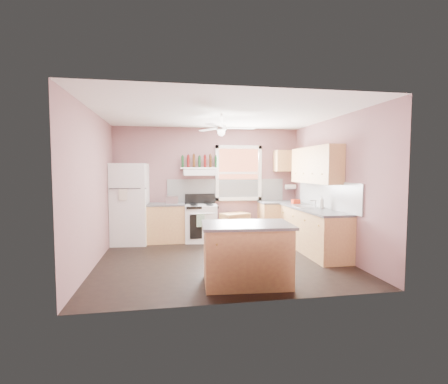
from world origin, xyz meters
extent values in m
plane|color=black|center=(0.00, 0.00, 0.00)|extent=(4.50, 4.50, 0.00)
plane|color=white|center=(0.00, 0.00, 2.70)|extent=(4.50, 4.50, 0.00)
cube|color=#805658|center=(0.00, 2.02, 1.35)|extent=(4.50, 0.05, 2.70)
cube|color=#805658|center=(2.27, 0.00, 1.35)|extent=(0.05, 4.00, 2.70)
cube|color=#805658|center=(-2.27, 0.00, 1.35)|extent=(0.05, 4.00, 2.70)
cube|color=white|center=(0.45, 1.99, 1.18)|extent=(2.90, 0.03, 0.55)
cube|color=white|center=(2.23, 0.30, 1.18)|extent=(0.03, 2.60, 0.55)
cube|color=brown|center=(0.75, 1.98, 1.60)|extent=(1.00, 0.02, 1.20)
cube|color=white|center=(0.75, 1.96, 1.60)|extent=(1.16, 0.07, 1.36)
cube|color=white|center=(-1.83, 1.66, 0.91)|extent=(0.82, 0.80, 1.82)
cube|color=#B87B4C|center=(-1.06, 1.70, 0.43)|extent=(0.90, 0.60, 0.86)
cube|color=#4C4C4F|center=(-1.06, 1.70, 0.88)|extent=(0.92, 0.62, 0.04)
cube|color=silver|center=(-0.89, 1.59, 0.99)|extent=(0.28, 0.16, 0.18)
cube|color=white|center=(-0.22, 1.63, 0.43)|extent=(0.79, 0.71, 0.86)
cube|color=white|center=(-0.23, 1.75, 1.62)|extent=(0.78, 0.50, 0.14)
cube|color=white|center=(-0.23, 1.87, 1.72)|extent=(0.90, 0.26, 0.03)
cube|color=#B87B4C|center=(0.60, 1.69, 0.32)|extent=(0.75, 0.64, 0.64)
cube|color=#B87B4C|center=(1.75, 1.70, 0.43)|extent=(1.00, 0.60, 0.86)
cube|color=#B87B4C|center=(1.95, 0.30, 0.43)|extent=(0.60, 2.20, 0.86)
cube|color=#4C4C4F|center=(1.75, 1.70, 0.88)|extent=(1.02, 0.62, 0.04)
cube|color=#4C4C4F|center=(1.94, 0.30, 0.88)|extent=(0.62, 2.22, 0.04)
cube|color=silver|center=(1.94, 0.50, 0.90)|extent=(0.55, 0.45, 0.03)
cylinder|color=silver|center=(2.10, 0.50, 0.97)|extent=(0.03, 0.03, 0.14)
cube|color=#B87B4C|center=(2.08, 0.50, 1.78)|extent=(0.33, 1.80, 0.76)
cube|color=#B87B4C|center=(1.95, 1.83, 1.90)|extent=(0.60, 0.33, 0.52)
cylinder|color=white|center=(2.07, 1.86, 1.25)|extent=(0.26, 0.12, 0.12)
cube|color=#B87B4C|center=(0.16, -1.34, 0.43)|extent=(1.28, 0.86, 0.86)
cube|color=#4C4C4F|center=(0.16, -1.34, 0.88)|extent=(1.36, 0.94, 0.04)
cylinder|color=white|center=(0.00, 0.00, 2.45)|extent=(0.20, 0.20, 0.08)
imported|color=silver|center=(2.08, 0.17, 1.03)|extent=(0.12, 0.12, 0.26)
cube|color=red|center=(1.92, 1.14, 0.95)|extent=(0.19, 0.14, 0.10)
cylinder|color=#143819|center=(-0.63, 1.87, 1.87)|extent=(0.06, 0.06, 0.27)
cylinder|color=#590F0F|center=(-0.50, 1.87, 1.88)|extent=(0.06, 0.06, 0.29)
cylinder|color=#3F230F|center=(-0.36, 1.87, 1.89)|extent=(0.06, 0.06, 0.31)
cylinder|color=#143819|center=(-0.23, 1.87, 1.87)|extent=(0.06, 0.06, 0.27)
cylinder|color=#590F0F|center=(-0.10, 1.87, 1.88)|extent=(0.06, 0.06, 0.29)
cylinder|color=#3F230F|center=(0.04, 1.87, 1.89)|extent=(0.06, 0.06, 0.31)
cylinder|color=#143819|center=(0.17, 1.87, 1.87)|extent=(0.06, 0.06, 0.27)
camera|label=1|loc=(-0.96, -5.91, 1.69)|focal=26.00mm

